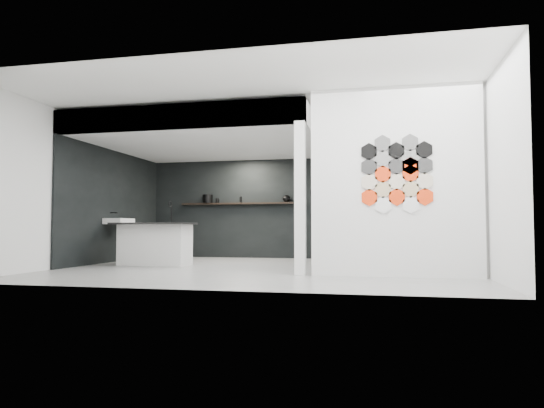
{
  "coord_description": "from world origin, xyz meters",
  "views": [
    {
      "loc": [
        1.95,
        -8.31,
        0.72
      ],
      "look_at": [
        0.1,
        0.3,
        1.15
      ],
      "focal_mm": 32.0,
      "sensor_mm": 36.0,
      "label": 1
    }
  ],
  "objects_px": {
    "kitchen_island": "(155,243)",
    "utensil_cup": "(217,201)",
    "wall_basin": "(119,221)",
    "kettle": "(286,199)",
    "glass_vase": "(297,199)",
    "stockpot": "(208,199)",
    "glass_bowl": "(297,200)",
    "partition_panel": "(395,181)",
    "bottle_dark": "(241,200)"
  },
  "relations": [
    {
      "from": "kitchen_island",
      "to": "utensil_cup",
      "type": "xyz_separation_m",
      "value": [
        0.39,
        2.57,
        0.95
      ]
    },
    {
      "from": "wall_basin",
      "to": "kettle",
      "type": "distance_m",
      "value": 3.8
    },
    {
      "from": "kitchen_island",
      "to": "glass_vase",
      "type": "bearing_deg",
      "value": 52.09
    },
    {
      "from": "glass_vase",
      "to": "stockpot",
      "type": "bearing_deg",
      "value": 180.0
    },
    {
      "from": "glass_bowl",
      "to": "utensil_cup",
      "type": "height_order",
      "value": "utensil_cup"
    },
    {
      "from": "wall_basin",
      "to": "glass_vase",
      "type": "xyz_separation_m",
      "value": [
        3.39,
        2.07,
        0.53
      ]
    },
    {
      "from": "kitchen_island",
      "to": "stockpot",
      "type": "height_order",
      "value": "stockpot"
    },
    {
      "from": "partition_panel",
      "to": "glass_vase",
      "type": "bearing_deg",
      "value": 118.23
    },
    {
      "from": "kitchen_island",
      "to": "utensil_cup",
      "type": "relative_size",
      "value": 14.95
    },
    {
      "from": "glass_bowl",
      "to": "utensil_cup",
      "type": "relative_size",
      "value": 1.17
    },
    {
      "from": "glass_vase",
      "to": "bottle_dark",
      "type": "distance_m",
      "value": 1.37
    },
    {
      "from": "stockpot",
      "to": "utensil_cup",
      "type": "relative_size",
      "value": 2.31
    },
    {
      "from": "kettle",
      "to": "bottle_dark",
      "type": "height_order",
      "value": "kettle"
    },
    {
      "from": "stockpot",
      "to": "utensil_cup",
      "type": "height_order",
      "value": "stockpot"
    },
    {
      "from": "wall_basin",
      "to": "utensil_cup",
      "type": "relative_size",
      "value": 5.64
    },
    {
      "from": "kitchen_island",
      "to": "stockpot",
      "type": "bearing_deg",
      "value": 91.27
    },
    {
      "from": "partition_panel",
      "to": "glass_vase",
      "type": "xyz_separation_m",
      "value": [
        -2.08,
        3.87,
        -0.02
      ]
    },
    {
      "from": "kettle",
      "to": "bottle_dark",
      "type": "relative_size",
      "value": 1.35
    },
    {
      "from": "stockpot",
      "to": "bottle_dark",
      "type": "distance_m",
      "value": 0.83
    },
    {
      "from": "wall_basin",
      "to": "kettle",
      "type": "bearing_deg",
      "value": 33.35
    },
    {
      "from": "stockpot",
      "to": "bottle_dark",
      "type": "xyz_separation_m",
      "value": [
        0.83,
        0.0,
        -0.03
      ]
    },
    {
      "from": "wall_basin",
      "to": "stockpot",
      "type": "xyz_separation_m",
      "value": [
        1.19,
        2.07,
        0.57
      ]
    },
    {
      "from": "wall_basin",
      "to": "kitchen_island",
      "type": "distance_m",
      "value": 1.24
    },
    {
      "from": "wall_basin",
      "to": "bottle_dark",
      "type": "bearing_deg",
      "value": 45.6
    },
    {
      "from": "stockpot",
      "to": "partition_panel",
      "type": "bearing_deg",
      "value": -42.11
    },
    {
      "from": "kitchen_island",
      "to": "stockpot",
      "type": "relative_size",
      "value": 6.46
    },
    {
      "from": "glass_vase",
      "to": "utensil_cup",
      "type": "height_order",
      "value": "glass_vase"
    },
    {
      "from": "bottle_dark",
      "to": "utensil_cup",
      "type": "distance_m",
      "value": 0.59
    },
    {
      "from": "wall_basin",
      "to": "glass_bowl",
      "type": "height_order",
      "value": "glass_bowl"
    },
    {
      "from": "partition_panel",
      "to": "bottle_dark",
      "type": "height_order",
      "value": "partition_panel"
    },
    {
      "from": "glass_bowl",
      "to": "partition_panel",
      "type": "bearing_deg",
      "value": -61.77
    },
    {
      "from": "kitchen_island",
      "to": "utensil_cup",
      "type": "bearing_deg",
      "value": 85.89
    },
    {
      "from": "wall_basin",
      "to": "bottle_dark",
      "type": "relative_size",
      "value": 4.2
    },
    {
      "from": "glass_bowl",
      "to": "glass_vase",
      "type": "distance_m",
      "value": 0.02
    },
    {
      "from": "wall_basin",
      "to": "kitchen_island",
      "type": "height_order",
      "value": "kitchen_island"
    },
    {
      "from": "kitchen_island",
      "to": "utensil_cup",
      "type": "height_order",
      "value": "utensil_cup"
    },
    {
      "from": "kitchen_island",
      "to": "stockpot",
      "type": "xyz_separation_m",
      "value": [
        0.14,
        2.57,
        1.0
      ]
    },
    {
      "from": "partition_panel",
      "to": "bottle_dark",
      "type": "xyz_separation_m",
      "value": [
        -3.44,
        3.87,
        -0.01
      ]
    },
    {
      "from": "stockpot",
      "to": "kitchen_island",
      "type": "bearing_deg",
      "value": -93.21
    },
    {
      "from": "stockpot",
      "to": "utensil_cup",
      "type": "xyz_separation_m",
      "value": [
        0.24,
        0.0,
        -0.05
      ]
    },
    {
      "from": "partition_panel",
      "to": "wall_basin",
      "type": "xyz_separation_m",
      "value": [
        -5.46,
        1.8,
        -0.55
      ]
    },
    {
      "from": "wall_basin",
      "to": "utensil_cup",
      "type": "bearing_deg",
      "value": 55.25
    },
    {
      "from": "partition_panel",
      "to": "kettle",
      "type": "relative_size",
      "value": 14.49
    },
    {
      "from": "kitchen_island",
      "to": "kettle",
      "type": "xyz_separation_m",
      "value": [
        2.09,
        2.57,
        0.98
      ]
    },
    {
      "from": "stockpot",
      "to": "glass_vase",
      "type": "relative_size",
      "value": 1.89
    },
    {
      "from": "stockpot",
      "to": "glass_vase",
      "type": "distance_m",
      "value": 2.2
    },
    {
      "from": "glass_vase",
      "to": "utensil_cup",
      "type": "distance_m",
      "value": 1.96
    },
    {
      "from": "glass_bowl",
      "to": "kettle",
      "type": "bearing_deg",
      "value": 180.0
    },
    {
      "from": "bottle_dark",
      "to": "kitchen_island",
      "type": "bearing_deg",
      "value": -110.83
    },
    {
      "from": "glass_bowl",
      "to": "glass_vase",
      "type": "relative_size",
      "value": 0.96
    }
  ]
}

